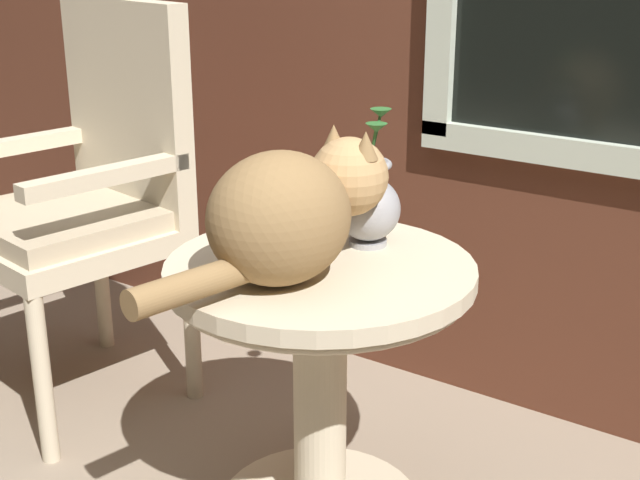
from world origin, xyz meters
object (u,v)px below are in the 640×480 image
(wicker_chair, at_px, (89,190))
(cat, at_px, (290,212))
(wicker_side_table, at_px, (320,342))
(pewter_vase_with_ivy, at_px, (369,203))

(wicker_chair, bearing_deg, cat, -15.29)
(cat, bearing_deg, wicker_chair, 164.71)
(wicker_side_table, relative_size, pewter_vase_with_ivy, 2.18)
(cat, height_order, pewter_vase_with_ivy, pewter_vase_with_ivy)
(wicker_side_table, distance_m, pewter_vase_with_ivy, 0.31)
(wicker_chair, distance_m, cat, 0.87)
(wicker_side_table, bearing_deg, pewter_vase_with_ivy, 82.60)
(cat, bearing_deg, pewter_vase_with_ivy, 84.66)
(wicker_side_table, height_order, cat, cat)
(cat, bearing_deg, wicker_side_table, 87.95)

